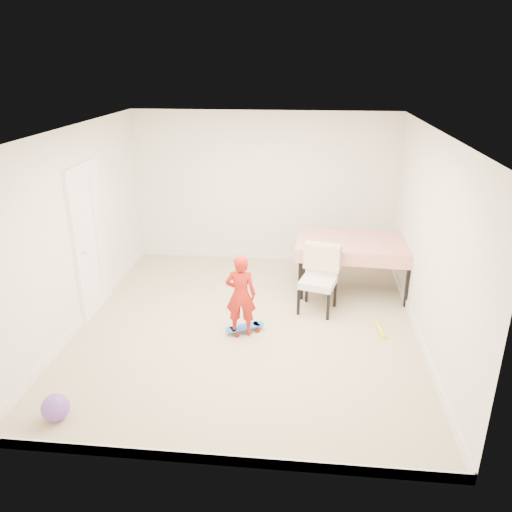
# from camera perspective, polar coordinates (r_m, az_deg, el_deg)

# --- Properties ---
(ground) EXTENTS (5.00, 5.00, 0.00)m
(ground) POSITION_cam_1_polar(r_m,az_deg,el_deg) (6.83, -1.02, -8.02)
(ground) COLOR tan
(ground) RESTS_ON ground
(ceiling) EXTENTS (4.50, 5.00, 0.04)m
(ceiling) POSITION_cam_1_polar(r_m,az_deg,el_deg) (5.99, -1.18, 13.97)
(ceiling) COLOR silver
(ceiling) RESTS_ON wall_back
(wall_back) EXTENTS (4.50, 0.04, 2.60)m
(wall_back) POSITION_cam_1_polar(r_m,az_deg,el_deg) (8.66, 0.89, 7.73)
(wall_back) COLOR silver
(wall_back) RESTS_ON ground
(wall_front) EXTENTS (4.50, 0.04, 2.60)m
(wall_front) POSITION_cam_1_polar(r_m,az_deg,el_deg) (4.06, -5.34, -9.26)
(wall_front) COLOR silver
(wall_front) RESTS_ON ground
(wall_left) EXTENTS (0.04, 5.00, 2.60)m
(wall_left) POSITION_cam_1_polar(r_m,az_deg,el_deg) (6.91, -19.80, 2.82)
(wall_left) COLOR silver
(wall_left) RESTS_ON ground
(wall_right) EXTENTS (0.04, 5.00, 2.60)m
(wall_right) POSITION_cam_1_polar(r_m,az_deg,el_deg) (6.43, 19.07, 1.53)
(wall_right) COLOR silver
(wall_right) RESTS_ON ground
(door) EXTENTS (0.11, 0.94, 2.11)m
(door) POSITION_cam_1_polar(r_m,az_deg,el_deg) (7.25, -18.51, 1.53)
(door) COLOR white
(door) RESTS_ON ground
(baseboard_back) EXTENTS (4.50, 0.02, 0.12)m
(baseboard_back) POSITION_cam_1_polar(r_m,az_deg,el_deg) (9.04, 0.85, 0.10)
(baseboard_back) COLOR white
(baseboard_back) RESTS_ON ground
(baseboard_front) EXTENTS (4.50, 0.02, 0.12)m
(baseboard_front) POSITION_cam_1_polar(r_m,az_deg,el_deg) (4.81, -4.82, -22.12)
(baseboard_front) COLOR white
(baseboard_front) RESTS_ON ground
(baseboard_left) EXTENTS (0.02, 5.00, 0.12)m
(baseboard_left) POSITION_cam_1_polar(r_m,az_deg,el_deg) (7.38, -18.67, -6.32)
(baseboard_left) COLOR white
(baseboard_left) RESTS_ON ground
(baseboard_right) EXTENTS (0.02, 5.00, 0.12)m
(baseboard_right) POSITION_cam_1_polar(r_m,az_deg,el_deg) (6.93, 17.90, -8.14)
(baseboard_right) COLOR white
(baseboard_right) RESTS_ON ground
(dining_table) EXTENTS (1.81, 1.20, 0.82)m
(dining_table) POSITION_cam_1_polar(r_m,az_deg,el_deg) (7.83, 11.09, -1.05)
(dining_table) COLOR #AF1B09
(dining_table) RESTS_ON ground
(dining_chair) EXTENTS (0.66, 0.72, 0.96)m
(dining_chair) POSITION_cam_1_polar(r_m,az_deg,el_deg) (7.07, 7.10, -2.74)
(dining_chair) COLOR silver
(dining_chair) RESTS_ON ground
(skateboard) EXTENTS (0.57, 0.44, 0.08)m
(skateboard) POSITION_cam_1_polar(r_m,az_deg,el_deg) (6.68, -1.26, -8.33)
(skateboard) COLOR blue
(skateboard) RESTS_ON ground
(child) EXTENTS (0.40, 0.27, 1.08)m
(child) POSITION_cam_1_polar(r_m,az_deg,el_deg) (6.39, -1.76, -4.74)
(child) COLOR #B61C12
(child) RESTS_ON ground
(balloon) EXTENTS (0.28, 0.28, 0.28)m
(balloon) POSITION_cam_1_polar(r_m,az_deg,el_deg) (5.57, -21.96, -15.77)
(balloon) COLOR #7549B0
(balloon) RESTS_ON ground
(foam_toy) EXTENTS (0.11, 0.40, 0.06)m
(foam_toy) POSITION_cam_1_polar(r_m,az_deg,el_deg) (6.89, 14.00, -8.15)
(foam_toy) COLOR yellow
(foam_toy) RESTS_ON ground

